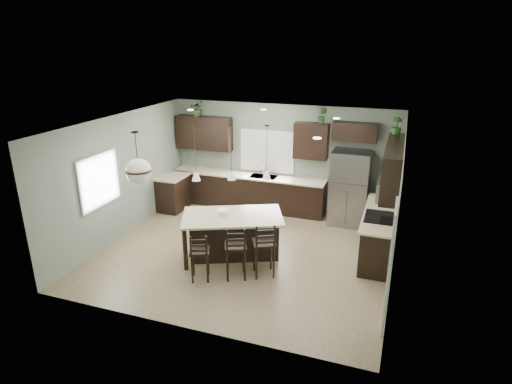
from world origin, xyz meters
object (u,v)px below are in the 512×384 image
object	(u,v)px
bar_stool_left	(200,256)
bar_stool_right	(264,249)
bar_stool_center	(236,252)
serving_dish	(223,213)
plant_back_left	(197,108)
refrigerator	(349,188)
kitchen_island	(233,236)

from	to	relation	value
bar_stool_left	bar_stool_right	xyz separation A→B (m)	(1.09, 0.56, 0.07)
bar_stool_center	bar_stool_left	bearing A→B (deg)	-178.35
serving_dish	bar_stool_center	size ratio (longest dim) A/B	0.22
plant_back_left	bar_stool_left	bearing A→B (deg)	-64.09
serving_dish	refrigerator	bearing A→B (deg)	49.61
serving_dish	bar_stool_right	distance (m)	1.21
kitchen_island	bar_stool_right	distance (m)	1.00
refrigerator	bar_stool_left	size ratio (longest dim) A/B	1.88
serving_dish	bar_stool_center	distance (m)	1.00
kitchen_island	bar_stool_left	distance (m)	1.10
kitchen_island	plant_back_left	world-z (taller)	plant_back_left
kitchen_island	plant_back_left	bearing A→B (deg)	103.45
kitchen_island	refrigerator	bearing A→B (deg)	27.60
plant_back_left	kitchen_island	bearing A→B (deg)	-52.99
refrigerator	bar_stool_right	xyz separation A→B (m)	(-1.19, -3.05, -0.36)
bar_stool_left	bar_stool_right	size ratio (longest dim) A/B	0.88
refrigerator	kitchen_island	size ratio (longest dim) A/B	0.91
serving_dish	plant_back_left	distance (m)	3.84
refrigerator	bar_stool_left	world-z (taller)	refrigerator
refrigerator	plant_back_left	size ratio (longest dim) A/B	4.48
refrigerator	bar_stool_right	bearing A→B (deg)	-111.25
refrigerator	bar_stool_left	xyz separation A→B (m)	(-2.27, -3.61, -0.43)
plant_back_left	bar_stool_right	bearing A→B (deg)	-48.21
kitchen_island	bar_stool_center	world-z (taller)	bar_stool_center
refrigerator	bar_stool_center	distance (m)	3.73
kitchen_island	serving_dish	size ratio (longest dim) A/B	8.49
kitchen_island	bar_stool_right	world-z (taller)	bar_stool_right
bar_stool_right	plant_back_left	bearing A→B (deg)	104.98
refrigerator	plant_back_left	bearing A→B (deg)	176.21
refrigerator	plant_back_left	world-z (taller)	plant_back_left
kitchen_island	bar_stool_center	xyz separation A→B (m)	(0.38, -0.78, 0.08)
bar_stool_center	plant_back_left	distance (m)	4.83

